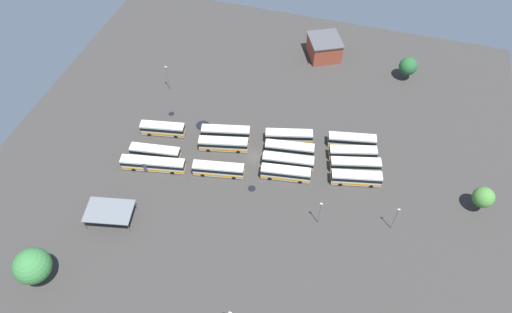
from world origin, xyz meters
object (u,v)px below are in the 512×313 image
(bus_row3_slot1, at_px, (355,165))
(bus_row1_slot2, at_px, (223,144))
(bus_row0_slot1, at_px, (155,152))
(lamp_post_mid_lot, at_px, (168,77))
(lamp_post_by_building, at_px, (320,212))
(tree_northeast, at_px, (408,66))
(bus_row1_slot3, at_px, (226,132))
(bus_row2_slot2, at_px, (290,149))
(bus_row1_slot0, at_px, (219,169))
(bus_row3_slot3, at_px, (352,140))
(tree_north_edge, at_px, (483,197))
(tree_south_edge, at_px, (32,266))
(bus_row2_slot0, at_px, (286,173))
(bus_row3_slot0, at_px, (356,178))
(bus_row0_slot0, at_px, (153,164))
(maintenance_shelter, at_px, (109,211))
(bus_row0_slot3, at_px, (163,129))
(bus_row2_slot3, at_px, (289,136))
(bus_row3_slot2, at_px, (353,153))
(depot_building, at_px, (324,48))
(lamp_post_near_entrance, at_px, (395,218))
(bus_row2_slot1, at_px, (288,161))

(bus_row3_slot1, bearing_deg, bus_row1_slot2, -175.05)
(bus_row0_slot1, relative_size, lamp_post_mid_lot, 1.55)
(lamp_post_by_building, xyz_separation_m, tree_northeast, (14.86, 56.23, 0.17))
(bus_row1_slot3, height_order, bus_row2_slot2, same)
(bus_row1_slot0, xyz_separation_m, tree_northeast, (41.12, 49.55, 2.61))
(bus_row3_slot3, height_order, lamp_post_by_building, lamp_post_by_building)
(tree_northeast, xyz_separation_m, tree_north_edge, (19.90, -41.96, 0.09))
(bus_row1_slot2, distance_m, tree_south_edge, 50.95)
(bus_row2_slot0, height_order, bus_row3_slot0, same)
(bus_row0_slot0, height_order, tree_north_edge, tree_north_edge)
(bus_row3_slot3, bearing_deg, maintenance_shelter, -142.39)
(bus_row1_slot2, height_order, lamp_post_mid_lot, lamp_post_mid_lot)
(bus_row0_slot3, relative_size, tree_north_edge, 1.69)
(bus_row1_slot2, relative_size, tree_north_edge, 1.84)
(bus_row1_slot0, relative_size, maintenance_shelter, 1.10)
(bus_row1_slot2, xyz_separation_m, bus_row2_slot0, (17.59, -4.51, -0.00))
(bus_row2_slot3, relative_size, bus_row3_slot2, 1.03)
(bus_row2_slot0, xyz_separation_m, tree_north_edge, (44.97, 4.03, 2.71))
(depot_building, bearing_deg, bus_row3_slot3, -67.69)
(lamp_post_by_building, height_order, tree_north_edge, lamp_post_by_building)
(bus_row2_slot2, xyz_separation_m, bus_row2_slot3, (-1.19, 4.18, -0.00))
(depot_building, distance_m, lamp_post_near_entrance, 62.41)
(bus_row1_slot2, distance_m, tree_northeast, 59.57)
(maintenance_shelter, bearing_deg, tree_northeast, 48.70)
(bus_row0_slot1, height_order, bus_row1_slot0, same)
(bus_row0_slot0, bearing_deg, bus_row1_slot0, 10.73)
(bus_row1_slot2, relative_size, tree_northeast, 1.81)
(bus_row0_slot0, relative_size, lamp_post_mid_lot, 1.94)
(bus_row1_slot2, bearing_deg, bus_row0_slot3, 178.34)
(bus_row3_slot2, relative_size, tree_north_edge, 1.73)
(lamp_post_by_building, height_order, tree_northeast, lamp_post_by_building)
(bus_row1_slot3, distance_m, lamp_post_by_building, 34.24)
(bus_row3_slot0, bearing_deg, bus_row0_slot3, 178.20)
(bus_row1_slot3, distance_m, bus_row2_slot3, 16.56)
(bus_row2_slot2, height_order, bus_row3_slot1, same)
(bus_row2_slot3, distance_m, maintenance_shelter, 47.95)
(bus_row1_slot3, relative_size, depot_building, 0.99)
(tree_northeast, bearing_deg, lamp_post_by_building, -104.80)
(bus_row2_slot2, bearing_deg, bus_row2_slot0, -83.19)
(bus_row3_slot0, height_order, bus_row3_slot1, same)
(bus_row2_slot3, xyz_separation_m, bus_row3_slot0, (18.85, -8.57, -0.00))
(tree_north_edge, bearing_deg, maintenance_shelter, -161.59)
(bus_row2_slot1, height_order, lamp_post_by_building, lamp_post_by_building)
(maintenance_shelter, xyz_separation_m, tree_northeast, (60.33, 68.67, 1.19))
(bus_row3_slot2, bearing_deg, lamp_post_by_building, -102.02)
(bus_row3_slot3, bearing_deg, bus_row2_slot1, -141.06)
(bus_row2_slot0, bearing_deg, bus_row2_slot1, 94.54)
(bus_row0_slot3, distance_m, lamp_post_mid_lot, 17.71)
(bus_row3_slot3, xyz_separation_m, maintenance_shelter, (-49.10, -37.83, 1.42))
(bus_row0_slot3, height_order, bus_row1_slot3, same)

